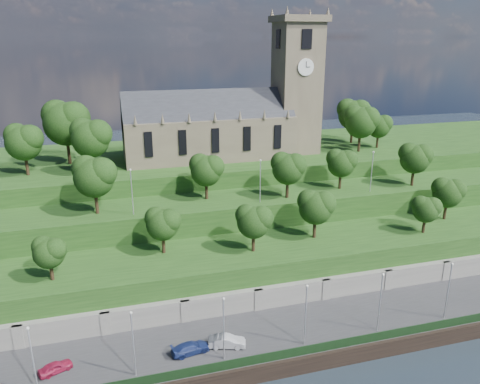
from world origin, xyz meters
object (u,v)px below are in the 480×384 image
object	(u,v)px
car_left	(55,367)
car_middle	(227,341)
car_right	(191,348)
church	(232,117)

from	to	relation	value
car_left	car_middle	distance (m)	19.41
car_left	car_middle	world-z (taller)	car_middle
car_right	car_middle	bearing A→B (deg)	-101.15
car_middle	car_right	size ratio (longest dim) A/B	0.97
church	car_right	xyz separation A→B (m)	(-16.31, -41.35, -19.86)
car_left	car_right	bearing A→B (deg)	-116.24
car_left	car_right	xyz separation A→B (m)	(14.98, -0.83, 0.04)
church	car_left	distance (m)	54.93
church	car_middle	xyz separation A→B (m)	(-11.90, -41.43, -19.79)
church	car_middle	bearing A→B (deg)	-106.03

